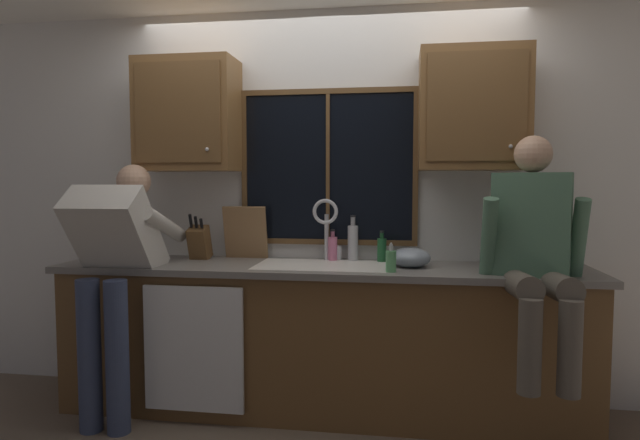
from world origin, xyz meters
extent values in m
cube|color=silver|center=(0.00, 0.06, 1.27)|extent=(5.58, 0.12, 2.55)
cube|color=black|center=(0.01, -0.01, 1.52)|extent=(1.10, 0.02, 0.95)
cube|color=brown|center=(0.01, -0.02, 2.02)|extent=(1.17, 0.02, 0.04)
cube|color=brown|center=(0.01, -0.02, 1.03)|extent=(1.17, 0.02, 0.04)
cube|color=brown|center=(-0.56, -0.02, 1.52)|extent=(0.03, 0.02, 0.95)
cube|color=brown|center=(0.58, -0.02, 1.52)|extent=(0.03, 0.02, 0.95)
cube|color=brown|center=(0.01, -0.02, 1.52)|extent=(0.02, 0.02, 0.95)
cube|color=brown|center=(0.00, -0.29, 0.44)|extent=(3.18, 0.58, 0.88)
cube|color=slate|center=(0.00, -0.31, 0.90)|extent=(3.24, 0.62, 0.04)
cube|color=white|center=(-0.70, -0.61, 0.46)|extent=(0.60, 0.02, 0.74)
cube|color=brown|center=(-0.89, -0.17, 1.86)|extent=(0.64, 0.33, 0.72)
cube|color=brown|center=(-0.89, -0.34, 1.86)|extent=(0.56, 0.01, 0.62)
sphere|color=#B2B2B7|center=(-0.70, -0.34, 1.63)|extent=(0.02, 0.02, 0.02)
cube|color=brown|center=(0.91, -0.17, 1.86)|extent=(0.64, 0.33, 0.72)
cube|color=brown|center=(0.91, -0.34, 1.86)|extent=(0.56, 0.01, 0.62)
sphere|color=#B2B2B7|center=(1.10, -0.34, 1.63)|extent=(0.02, 0.02, 0.02)
cube|color=white|center=(0.01, -0.30, 0.91)|extent=(0.80, 0.46, 0.02)
cube|color=beige|center=(-0.19, -0.30, 0.81)|extent=(0.36, 0.42, 0.20)
cube|color=beige|center=(0.21, -0.30, 0.81)|extent=(0.36, 0.42, 0.20)
cube|color=white|center=(0.01, -0.30, 0.81)|extent=(0.04, 0.42, 0.20)
cylinder|color=silver|center=(0.01, -0.08, 1.07)|extent=(0.03, 0.03, 0.30)
torus|color=silver|center=(0.01, -0.14, 1.24)|extent=(0.16, 0.02, 0.16)
cylinder|color=silver|center=(0.09, -0.08, 0.97)|extent=(0.03, 0.03, 0.09)
cylinder|color=#384260|center=(-1.26, -0.76, 0.44)|extent=(0.13, 0.13, 0.88)
cylinder|color=#384260|center=(-1.09, -0.76, 0.44)|extent=(0.13, 0.13, 0.88)
cube|color=beige|center=(-1.17, -0.59, 1.11)|extent=(0.44, 0.52, 0.60)
sphere|color=tan|center=(-1.17, -0.36, 1.43)|extent=(0.21, 0.21, 0.21)
cylinder|color=beige|center=(-1.39, -0.41, 1.16)|extent=(0.09, 0.52, 0.26)
cylinder|color=beige|center=(-0.95, -0.41, 1.16)|extent=(0.09, 0.52, 0.26)
cylinder|color=#595147|center=(1.10, -0.69, 0.90)|extent=(0.14, 0.43, 0.16)
cylinder|color=#595147|center=(1.28, -0.69, 0.90)|extent=(0.14, 0.43, 0.16)
cylinder|color=#595147|center=(1.10, -0.91, 0.65)|extent=(0.11, 0.11, 0.46)
cylinder|color=#595147|center=(1.28, -0.91, 0.65)|extent=(0.11, 0.11, 0.46)
cube|color=#4C7259|center=(1.19, -0.47, 1.20)|extent=(0.44, 0.32, 0.56)
sphere|color=tan|center=(1.19, -0.47, 1.58)|extent=(0.20, 0.20, 0.20)
cylinder|color=#4C7259|center=(0.96, -0.52, 1.12)|extent=(0.08, 0.20, 0.47)
cylinder|color=#4C7259|center=(1.42, -0.52, 1.12)|extent=(0.08, 0.20, 0.47)
cube|color=brown|center=(-0.82, -0.17, 1.02)|extent=(0.12, 0.18, 0.25)
cylinder|color=black|center=(-0.86, -0.22, 1.18)|extent=(0.02, 0.05, 0.09)
cylinder|color=black|center=(-0.82, -0.22, 1.17)|extent=(0.02, 0.04, 0.08)
cylinder|color=black|center=(-0.79, -0.22, 1.16)|extent=(0.02, 0.04, 0.06)
cube|color=#997047|center=(-0.53, -0.09, 1.09)|extent=(0.29, 0.09, 0.35)
ellipsoid|color=#8C99A8|center=(0.55, -0.27, 0.97)|extent=(0.24, 0.24, 0.12)
cylinder|color=#59A566|center=(0.44, -0.48, 0.98)|extent=(0.06, 0.06, 0.12)
cylinder|color=silver|center=(0.44, -0.48, 1.06)|extent=(0.02, 0.02, 0.04)
cylinder|color=silver|center=(0.44, -0.50, 1.08)|extent=(0.01, 0.04, 0.01)
cylinder|color=pink|center=(0.05, -0.09, 1.00)|extent=(0.06, 0.06, 0.15)
cylinder|color=#AD5B7A|center=(0.05, -0.09, 1.09)|extent=(0.03, 0.03, 0.04)
cylinder|color=black|center=(0.05, -0.09, 1.12)|extent=(0.03, 0.03, 0.01)
cylinder|color=#B7B7BC|center=(0.18, -0.07, 1.03)|extent=(0.07, 0.07, 0.23)
cylinder|color=#929296|center=(0.18, -0.07, 1.17)|extent=(0.03, 0.03, 0.06)
cylinder|color=black|center=(0.18, -0.07, 1.21)|extent=(0.03, 0.03, 0.01)
cylinder|color=#1E592D|center=(0.37, -0.10, 0.99)|extent=(0.06, 0.06, 0.15)
cylinder|color=#184724|center=(0.37, -0.10, 1.09)|extent=(0.03, 0.03, 0.04)
cylinder|color=black|center=(0.37, -0.10, 1.11)|extent=(0.03, 0.03, 0.01)
camera|label=1|loc=(0.50, -3.55, 1.43)|focal=30.37mm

